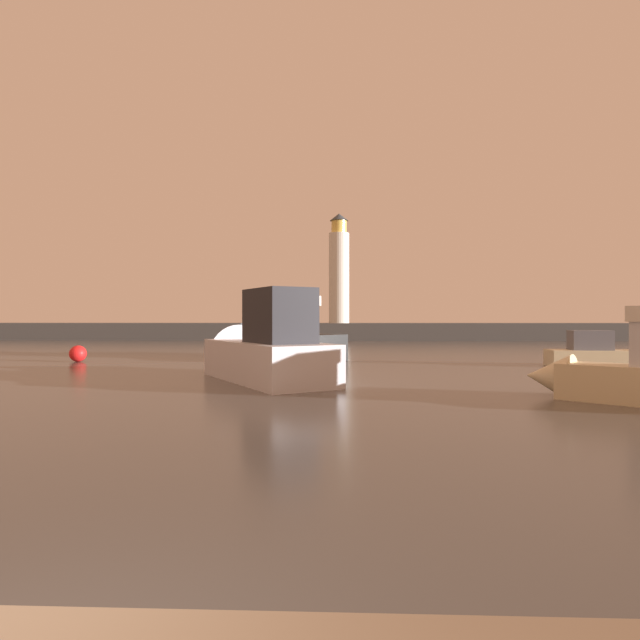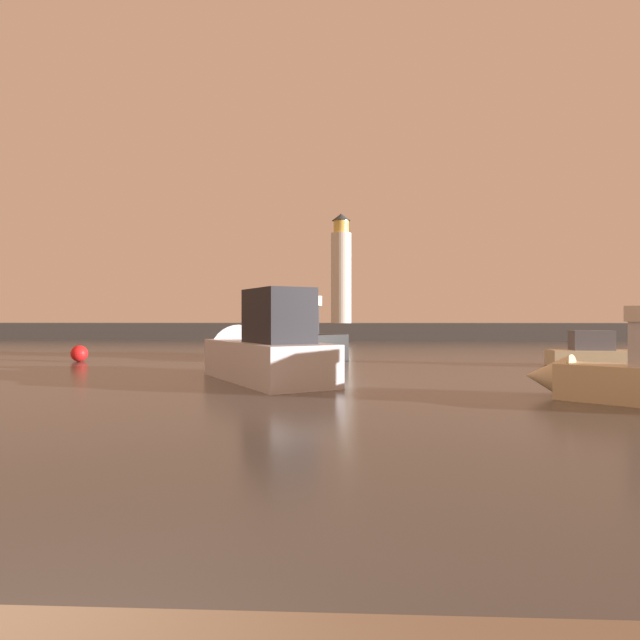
{
  "view_description": "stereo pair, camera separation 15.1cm",
  "coord_description": "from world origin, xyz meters",
  "px_view_note": "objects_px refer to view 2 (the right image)",
  "views": [
    {
      "loc": [
        1.95,
        -2.59,
        2.25
      ],
      "look_at": [
        1.07,
        20.13,
        2.18
      ],
      "focal_mm": 29.95,
      "sensor_mm": 36.0,
      "label": 1
    },
    {
      "loc": [
        2.11,
        -2.58,
        2.25
      ],
      "look_at": [
        1.07,
        20.13,
        2.18
      ],
      "focal_mm": 29.95,
      "sensor_mm": 36.0,
      "label": 2
    }
  ],
  "objects_px": {
    "motorboat_0": "(634,372)",
    "motorboat_2": "(256,351)",
    "lighthouse": "(341,271)",
    "motorboat_1": "(618,355)",
    "mooring_buoy": "(79,353)",
    "motorboat_3": "(270,339)"
  },
  "relations": [
    {
      "from": "motorboat_2",
      "to": "motorboat_0",
      "type": "bearing_deg",
      "value": -26.52
    },
    {
      "from": "motorboat_0",
      "to": "motorboat_2",
      "type": "height_order",
      "value": "motorboat_2"
    },
    {
      "from": "mooring_buoy",
      "to": "motorboat_2",
      "type": "bearing_deg",
      "value": -34.34
    },
    {
      "from": "motorboat_3",
      "to": "mooring_buoy",
      "type": "distance_m",
      "value": 10.07
    },
    {
      "from": "motorboat_3",
      "to": "motorboat_0",
      "type": "bearing_deg",
      "value": -53.35
    },
    {
      "from": "motorboat_1",
      "to": "motorboat_3",
      "type": "relative_size",
      "value": 0.67
    },
    {
      "from": "motorboat_1",
      "to": "motorboat_3",
      "type": "bearing_deg",
      "value": 163.46
    },
    {
      "from": "motorboat_2",
      "to": "motorboat_3",
      "type": "distance_m",
      "value": 10.57
    },
    {
      "from": "motorboat_0",
      "to": "mooring_buoy",
      "type": "bearing_deg",
      "value": 149.52
    },
    {
      "from": "motorboat_0",
      "to": "motorboat_1",
      "type": "distance_m",
      "value": 12.08
    },
    {
      "from": "motorboat_1",
      "to": "motorboat_2",
      "type": "relative_size",
      "value": 0.68
    },
    {
      "from": "motorboat_2",
      "to": "motorboat_3",
      "type": "height_order",
      "value": "motorboat_3"
    },
    {
      "from": "motorboat_3",
      "to": "lighthouse",
      "type": "bearing_deg",
      "value": 81.55
    },
    {
      "from": "lighthouse",
      "to": "motorboat_2",
      "type": "bearing_deg",
      "value": -94.62
    },
    {
      "from": "motorboat_2",
      "to": "motorboat_3",
      "type": "xyz_separation_m",
      "value": [
        -0.94,
        10.53,
        0.03
      ]
    },
    {
      "from": "motorboat_0",
      "to": "motorboat_2",
      "type": "relative_size",
      "value": 0.61
    },
    {
      "from": "lighthouse",
      "to": "motorboat_1",
      "type": "distance_m",
      "value": 34.75
    },
    {
      "from": "motorboat_1",
      "to": "mooring_buoy",
      "type": "distance_m",
      "value": 26.47
    },
    {
      "from": "motorboat_1",
      "to": "motorboat_2",
      "type": "bearing_deg",
      "value": -161.11
    },
    {
      "from": "lighthouse",
      "to": "motorboat_1",
      "type": "xyz_separation_m",
      "value": [
        13.05,
        -31.5,
        -6.74
      ]
    },
    {
      "from": "mooring_buoy",
      "to": "motorboat_3",
      "type": "bearing_deg",
      "value": 19.99
    },
    {
      "from": "motorboat_0",
      "to": "motorboat_1",
      "type": "xyz_separation_m",
      "value": [
        5.07,
        10.96,
        -0.31
      ]
    }
  ]
}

